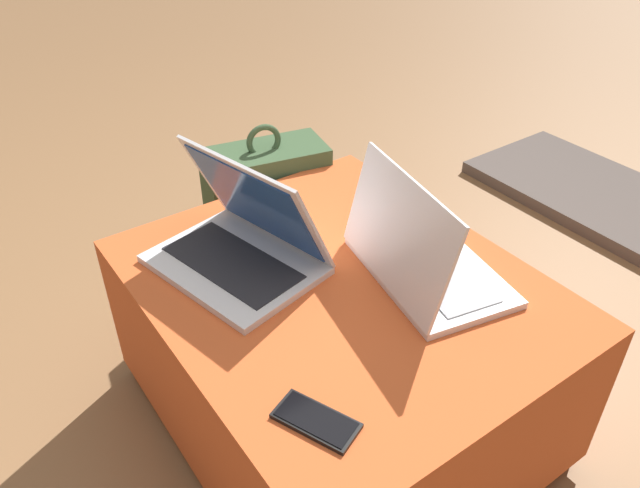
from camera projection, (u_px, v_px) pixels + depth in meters
name	position (u px, v px, depth m)	size (l,w,h in m)	color
ground_plane	(336.00, 417.00, 1.52)	(14.00, 14.00, 0.00)	olive
ottoman	(338.00, 355.00, 1.40)	(0.87, 0.73, 0.42)	maroon
laptop_near	(242.00, 243.00, 1.30)	(0.39, 0.32, 0.24)	silver
laptop_far	(419.00, 257.00, 1.26)	(0.38, 0.29, 0.24)	silver
cell_phone	(316.00, 420.00, 0.98)	(0.15, 0.11, 0.01)	black
backpack	(267.00, 223.00, 1.81)	(0.26, 0.36, 0.54)	#385133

